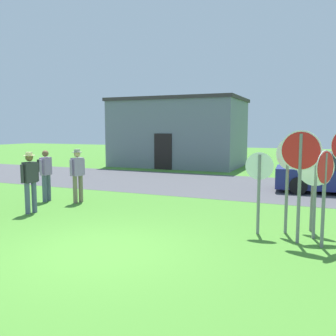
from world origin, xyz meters
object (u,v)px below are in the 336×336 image
object	(u,v)px
stop_sign_rear_left	(325,182)
stop_sign_leaning_left	(313,175)
stop_sign_low_front	(300,166)
person_in_dark_shirt	(30,179)
person_in_blue	(78,172)
person_in_teal	(45,172)
stop_sign_center_cluster	(288,170)
stop_sign_nearest	(315,178)
stop_sign_leaning_right	(259,180)

from	to	relation	value
stop_sign_rear_left	stop_sign_leaning_left	distance (m)	1.24
stop_sign_low_front	person_in_dark_shirt	xyz separation A→B (m)	(-7.15, -0.07, -0.65)
stop_sign_leaning_left	person_in_dark_shirt	distance (m)	7.49
stop_sign_leaning_left	stop_sign_low_front	world-z (taller)	stop_sign_low_front
stop_sign_rear_left	stop_sign_low_front	world-z (taller)	stop_sign_low_front
stop_sign_low_front	person_in_blue	distance (m)	7.07
person_in_teal	person_in_blue	bearing A→B (deg)	12.41
stop_sign_leaning_left	person_in_blue	world-z (taller)	stop_sign_leaning_left
stop_sign_leaning_left	stop_sign_center_cluster	size ratio (longest dim) A/B	0.90
stop_sign_nearest	person_in_blue	world-z (taller)	stop_sign_nearest
stop_sign_rear_left	person_in_blue	bearing A→B (deg)	166.28
stop_sign_rear_left	person_in_teal	distance (m)	8.55
person_in_teal	person_in_blue	distance (m)	1.13
person_in_teal	person_in_dark_shirt	distance (m)	1.70
stop_sign_rear_left	stop_sign_leaning_left	bearing A→B (deg)	101.01
stop_sign_rear_left	stop_sign_leaning_left	size ratio (longest dim) A/B	1.02
stop_sign_rear_left	person_in_blue	size ratio (longest dim) A/B	1.14
stop_sign_nearest	stop_sign_leaning_left	bearing A→B (deg)	95.28
stop_sign_leaning_left	person_in_teal	xyz separation A→B (m)	(-8.17, 0.33, -0.33)
person_in_blue	person_in_teal	bearing A→B (deg)	-167.59
stop_sign_nearest	stop_sign_rear_left	xyz separation A→B (m)	(0.18, -0.61, -0.00)
stop_sign_nearest	person_in_dark_shirt	size ratio (longest dim) A/B	1.13
person_in_teal	stop_sign_leaning_left	bearing A→B (deg)	-2.28
stop_sign_rear_left	person_in_dark_shirt	size ratio (longest dim) A/B	1.14
stop_sign_leaning_left	stop_sign_nearest	bearing A→B (deg)	-84.72
stop_sign_nearest	person_in_teal	world-z (taller)	stop_sign_nearest
stop_sign_leaning_right	person_in_teal	bearing A→B (deg)	171.44
stop_sign_leaning_left	stop_sign_center_cluster	distance (m)	0.71
stop_sign_nearest	stop_sign_leaning_right	distance (m)	1.18
stop_sign_low_front	person_in_teal	world-z (taller)	stop_sign_low_front
stop_sign_leaning_right	person_in_dark_shirt	bearing A→B (deg)	-175.94
person_in_teal	stop_sign_center_cluster	bearing A→B (deg)	-5.72
stop_sign_nearest	stop_sign_leaning_right	bearing A→B (deg)	-173.63
person_in_dark_shirt	person_in_blue	bearing A→B (deg)	79.78
stop_sign_rear_left	stop_sign_low_front	xyz separation A→B (m)	(-0.48, 0.10, 0.30)
stop_sign_center_cluster	person_in_dark_shirt	size ratio (longest dim) A/B	1.24
stop_sign_rear_left	stop_sign_low_front	distance (m)	0.57
stop_sign_nearest	stop_sign_leaning_left	size ratio (longest dim) A/B	1.01
stop_sign_leaning_left	person_in_dark_shirt	size ratio (longest dim) A/B	1.11
stop_sign_nearest	person_in_teal	xyz separation A→B (m)	(-8.23, 0.93, -0.35)
stop_sign_nearest	stop_sign_center_cluster	distance (m)	0.63
stop_sign_nearest	stop_sign_low_front	size ratio (longest dim) A/B	0.83
stop_sign_center_cluster	stop_sign_low_front	size ratio (longest dim) A/B	0.92
person_in_teal	stop_sign_leaning_right	bearing A→B (deg)	-8.56
stop_sign_nearest	person_in_dark_shirt	world-z (taller)	stop_sign_nearest
stop_sign_leaning_right	stop_sign_low_front	bearing A→B (deg)	-23.24
person_in_blue	stop_sign_leaning_left	bearing A→B (deg)	-4.59
stop_sign_nearest	stop_sign_leaning_right	size ratio (longest dim) A/B	1.05
stop_sign_low_front	person_in_blue	bearing A→B (deg)	166.18
person_in_teal	person_in_dark_shirt	world-z (taller)	person_in_dark_shirt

